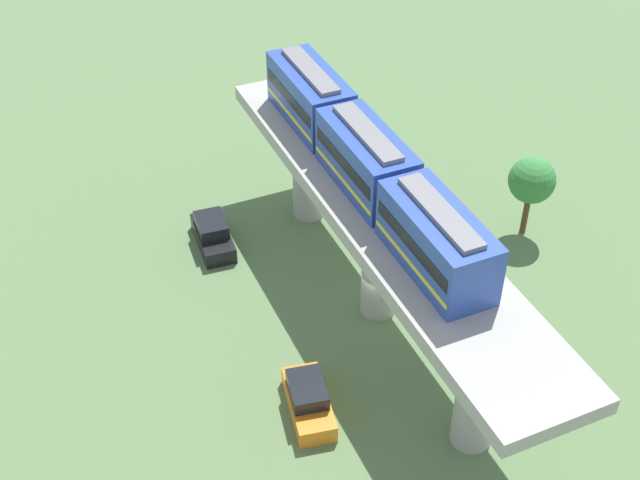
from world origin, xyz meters
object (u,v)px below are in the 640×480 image
object	(u,v)px
train	(366,160)
tree_near_viaduct	(532,181)
parked_car_black	(213,234)
parked_car_orange	(308,400)

from	to	relation	value
train	tree_near_viaduct	distance (m)	12.02
parked_car_black	tree_near_viaduct	distance (m)	18.77
parked_car_black	tree_near_viaduct	size ratio (longest dim) A/B	0.85
train	parked_car_orange	xyz separation A→B (m)	(-6.17, -6.90, -7.66)
train	parked_car_orange	size ratio (longest dim) A/B	4.60
parked_car_orange	tree_near_viaduct	xyz separation A→B (m)	(17.22, 7.36, 2.97)
parked_car_orange	parked_car_black	xyz separation A→B (m)	(-0.18, 13.74, 0.00)
parked_car_orange	tree_near_viaduct	size ratio (longest dim) A/B	0.87
parked_car_orange	parked_car_black	size ratio (longest dim) A/B	1.03
parked_car_orange	parked_car_black	bearing A→B (deg)	101.41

